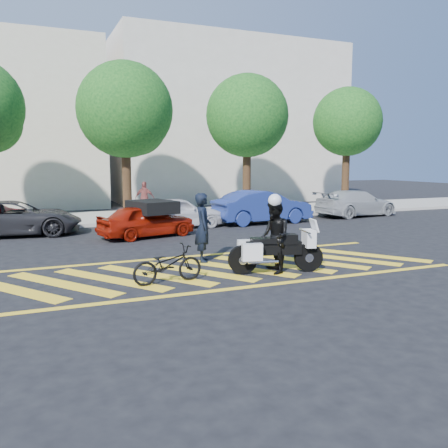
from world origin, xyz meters
name	(u,v)px	position (x,y,z in m)	size (l,w,h in m)	color
ground	(218,269)	(0.00, 0.00, 0.00)	(90.00, 90.00, 0.00)	black
sidewalk	(128,217)	(0.00, 12.00, 0.07)	(60.00, 5.00, 0.15)	#9E998E
crosswalk	(217,269)	(-0.04, 0.00, 0.00)	(12.33, 4.00, 0.01)	yellow
building_right	(225,124)	(9.00, 21.00, 5.50)	(16.00, 8.00, 11.00)	beige
tree_center	(127,114)	(0.13, 12.06, 5.10)	(4.60, 4.60, 7.56)	black
tree_right	(249,119)	(6.63, 12.06, 5.05)	(4.40, 4.40, 7.41)	black
tree_far_right	(348,125)	(13.13, 12.06, 4.94)	(4.00, 4.00, 7.10)	black
officer_bike	(203,228)	(-0.03, 1.07, 0.97)	(0.71, 0.47, 1.95)	black
bicycle	(168,264)	(-1.62, -0.85, 0.45)	(0.59, 1.70, 0.89)	black
police_motorcycle	(275,250)	(1.18, -0.90, 0.59)	(2.44, 1.04, 1.09)	black
officer_moto	(274,237)	(1.16, -0.91, 0.93)	(0.90, 0.70, 1.86)	black
red_convertible	(147,221)	(-0.48, 5.96, 0.62)	(1.47, 3.64, 1.24)	maroon
parked_mid_left	(16,218)	(-5.00, 8.25, 0.67)	(2.22, 4.81, 1.34)	black
parked_mid_right	(177,212)	(1.26, 7.80, 0.67)	(1.57, 3.91, 1.33)	silver
parked_right	(262,207)	(5.30, 7.80, 0.75)	(1.59, 4.57, 1.51)	navy
parked_far_right	(356,203)	(11.04, 8.44, 0.67)	(1.87, 4.60, 1.33)	#999CA0
pedestrian_right	(145,198)	(0.87, 11.99, 0.98)	(0.97, 0.40, 1.66)	#944843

